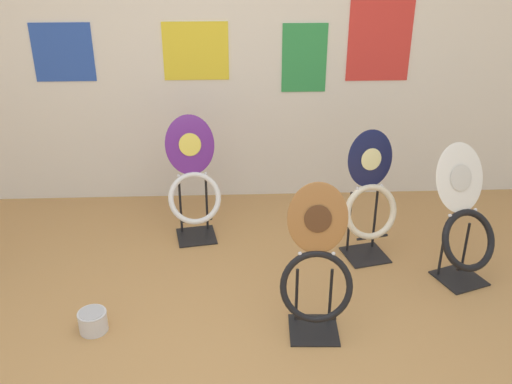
# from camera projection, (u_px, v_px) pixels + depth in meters

# --- Properties ---
(wall_back) EXTENTS (8.00, 0.07, 2.60)m
(wall_back) POSITION_uv_depth(u_px,v_px,m) (228.00, 41.00, 4.37)
(wall_back) COLOR silver
(wall_back) RESTS_ON ground_plane
(toilet_seat_display_purple_note) EXTENTS (0.43, 0.43, 0.89)m
(toilet_seat_display_purple_note) POSITION_uv_depth(u_px,v_px,m) (193.00, 183.00, 4.11)
(toilet_seat_display_purple_note) COLOR black
(toilet_seat_display_purple_note) RESTS_ON ground_plane
(toilet_seat_display_navy_moon) EXTENTS (0.41, 0.34, 0.91)m
(toilet_seat_display_navy_moon) POSITION_uv_depth(u_px,v_px,m) (370.00, 199.00, 3.84)
(toilet_seat_display_navy_moon) COLOR black
(toilet_seat_display_navy_moon) RESTS_ON ground_plane
(toilet_seat_display_woodgrain) EXTENTS (0.41, 0.30, 0.89)m
(toilet_seat_display_woodgrain) POSITION_uv_depth(u_px,v_px,m) (317.00, 270.00, 3.13)
(toilet_seat_display_woodgrain) COLOR black
(toilet_seat_display_woodgrain) RESTS_ON ground_plane
(toilet_seat_display_white_plain) EXTENTS (0.49, 0.48, 0.89)m
(toilet_seat_display_white_plain) POSITION_uv_depth(u_px,v_px,m) (465.00, 226.00, 3.62)
(toilet_seat_display_white_plain) COLOR black
(toilet_seat_display_white_plain) RESTS_ON ground_plane
(paint_can) EXTENTS (0.17, 0.17, 0.13)m
(paint_can) POSITION_uv_depth(u_px,v_px,m) (93.00, 320.00, 3.27)
(paint_can) COLOR silver
(paint_can) RESTS_ON ground_plane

